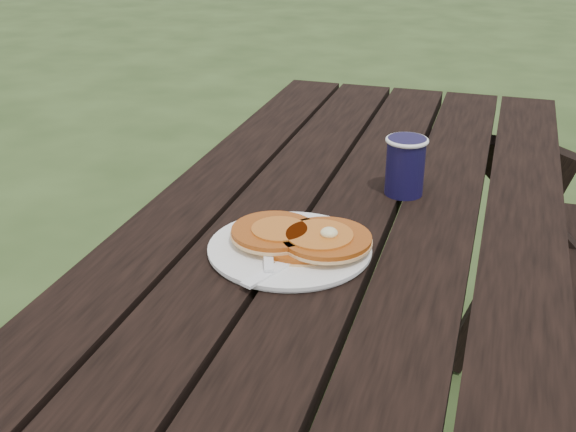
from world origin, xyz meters
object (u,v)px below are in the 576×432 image
(picnic_table, at_px, (342,387))
(pancake_stack, at_px, (302,238))
(coffee_cup, at_px, (405,163))
(plate, at_px, (290,249))

(picnic_table, distance_m, pancake_stack, 0.44)
(coffee_cup, bearing_deg, plate, -115.35)
(pancake_stack, bearing_deg, coffee_cup, 66.87)
(coffee_cup, bearing_deg, pancake_stack, -113.13)
(picnic_table, relative_size, coffee_cup, 15.97)
(picnic_table, xyz_separation_m, pancake_stack, (-0.04, -0.15, 0.41))
(plate, bearing_deg, coffee_cup, 64.65)
(picnic_table, bearing_deg, plate, -111.24)
(pancake_stack, bearing_deg, picnic_table, 73.51)
(picnic_table, bearing_deg, pancake_stack, -106.49)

